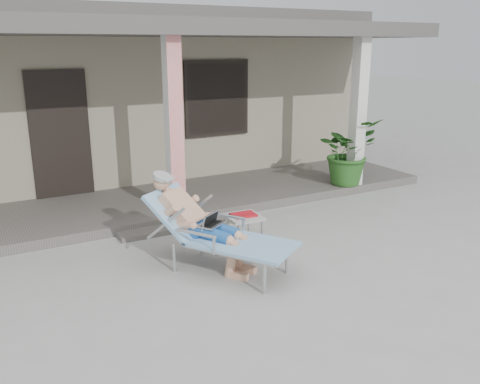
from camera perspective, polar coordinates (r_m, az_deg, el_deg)
ground at (r=6.09m, az=0.70°, el=-9.42°), size 60.00×60.00×0.00m
house at (r=11.63m, az=-15.54°, el=10.89°), size 10.40×5.40×3.30m
porch_deck at (r=8.62m, az=-9.17°, el=-1.25°), size 10.00×2.00×0.15m
porch_overhang at (r=8.18m, az=-9.93°, el=17.09°), size 10.00×2.30×2.85m
porch_step at (r=7.61m, az=-6.19°, el=-3.82°), size 2.00×0.30×0.07m
lounger at (r=6.06m, az=-3.63°, el=-1.94°), size 1.56×1.90×1.22m
side_table at (r=6.96m, az=0.42°, el=-2.97°), size 0.49×0.49×0.41m
potted_palm at (r=9.50m, az=11.99°, el=4.47°), size 1.23×1.11×1.21m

